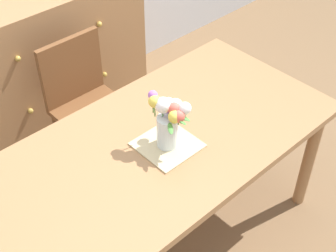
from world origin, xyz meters
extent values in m
plane|color=brown|center=(0.00, 0.00, 0.00)|extent=(12.00, 12.00, 0.00)
cube|color=#9E7047|center=(0.00, 0.00, 0.75)|extent=(1.79, 0.92, 0.04)
cylinder|color=#9E7047|center=(0.82, -0.38, 0.37)|extent=(0.07, 0.07, 0.73)
cylinder|color=#9E7047|center=(0.82, 0.38, 0.37)|extent=(0.07, 0.07, 0.73)
cube|color=brown|center=(0.09, 0.72, 0.46)|extent=(0.42, 0.42, 0.04)
cylinder|color=brown|center=(0.27, 0.54, 0.22)|extent=(0.04, 0.04, 0.44)
cylinder|color=brown|center=(-0.09, 0.54, 0.22)|extent=(0.04, 0.04, 0.44)
cylinder|color=brown|center=(0.27, 0.90, 0.22)|extent=(0.04, 0.04, 0.44)
cylinder|color=brown|center=(-0.09, 0.90, 0.22)|extent=(0.04, 0.04, 0.44)
cube|color=brown|center=(0.09, 0.91, 0.69)|extent=(0.42, 0.04, 0.42)
cube|color=#9E7047|center=(0.15, 1.33, 0.50)|extent=(1.40, 0.44, 1.00)
sphere|color=#B7933D|center=(-0.15, 1.10, 0.78)|extent=(0.04, 0.04, 0.04)
sphere|color=#B7933D|center=(0.45, 1.10, 0.78)|extent=(0.04, 0.04, 0.04)
sphere|color=#B7933D|center=(-0.15, 1.10, 0.38)|extent=(0.04, 0.04, 0.04)
sphere|color=#B7933D|center=(0.45, 1.10, 0.38)|extent=(0.04, 0.04, 0.04)
cube|color=#CCB789|center=(0.00, -0.05, 0.78)|extent=(0.27, 0.27, 0.01)
cylinder|color=silver|center=(0.00, -0.05, 0.86)|extent=(0.10, 0.10, 0.16)
sphere|color=white|center=(-0.01, -0.02, 1.01)|extent=(0.08, 0.08, 0.08)
cylinder|color=#478438|center=(-0.01, -0.02, 0.97)|extent=(0.01, 0.01, 0.07)
sphere|color=#EFD14C|center=(-0.03, 0.01, 1.02)|extent=(0.06, 0.06, 0.06)
cylinder|color=#478438|center=(-0.03, 0.01, 0.98)|extent=(0.01, 0.01, 0.09)
sphere|color=#B266C6|center=(0.02, -0.03, 0.98)|extent=(0.05, 0.05, 0.05)
cylinder|color=#478438|center=(0.02, -0.03, 0.96)|extent=(0.01, 0.01, 0.05)
sphere|color=white|center=(0.05, -0.10, 1.00)|extent=(0.06, 0.06, 0.06)
cylinder|color=#478438|center=(0.05, -0.10, 0.97)|extent=(0.01, 0.01, 0.07)
sphere|color=#EFD14C|center=(0.00, -0.10, 0.98)|extent=(0.06, 0.06, 0.06)
cylinder|color=#478438|center=(0.00, -0.10, 0.96)|extent=(0.01, 0.01, 0.05)
sphere|color=#E55B4C|center=(0.02, -0.07, 1.00)|extent=(0.06, 0.06, 0.06)
cylinder|color=#478438|center=(0.02, -0.07, 0.96)|extent=(0.01, 0.01, 0.06)
sphere|color=#E55B4C|center=(0.01, -0.11, 0.98)|extent=(0.06, 0.06, 0.06)
cylinder|color=#478438|center=(0.01, -0.11, 0.96)|extent=(0.01, 0.01, 0.05)
sphere|color=white|center=(0.04, -0.05, 0.99)|extent=(0.07, 0.07, 0.07)
cylinder|color=#478438|center=(0.04, -0.05, 0.96)|extent=(0.01, 0.01, 0.06)
sphere|color=white|center=(0.06, 0.01, 0.97)|extent=(0.05, 0.05, 0.05)
cylinder|color=#478438|center=(0.06, 0.01, 0.95)|extent=(0.01, 0.01, 0.03)
sphere|color=#B266C6|center=(-0.01, 0.03, 1.04)|extent=(0.04, 0.04, 0.04)
cylinder|color=#478438|center=(-0.01, 0.03, 0.98)|extent=(0.01, 0.01, 0.10)
ellipsoid|color=#478438|center=(-0.04, -0.11, 0.95)|extent=(0.06, 0.07, 0.01)
ellipsoid|color=#478438|center=(0.01, -0.12, 0.97)|extent=(0.03, 0.07, 0.03)
ellipsoid|color=#478438|center=(0.03, -0.12, 0.97)|extent=(0.04, 0.07, 0.02)
ellipsoid|color=#478438|center=(0.01, -0.12, 0.96)|extent=(0.03, 0.07, 0.02)
camera|label=1|loc=(-1.13, -1.27, 2.35)|focal=51.35mm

